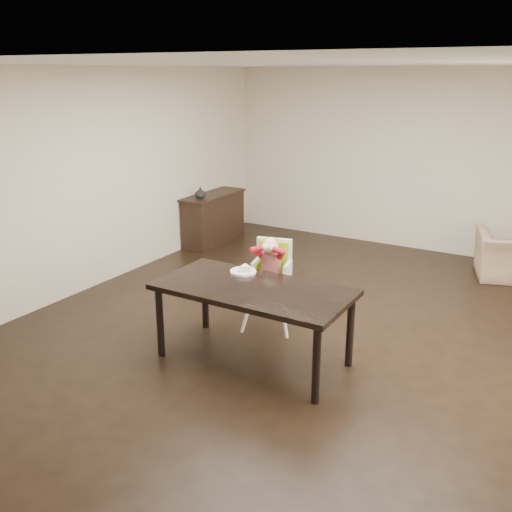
{
  "coord_description": "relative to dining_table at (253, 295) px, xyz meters",
  "views": [
    {
      "loc": [
        2.28,
        -5.07,
        2.64
      ],
      "look_at": [
        -0.44,
        -0.47,
        0.9
      ],
      "focal_mm": 40.0,
      "sensor_mm": 36.0,
      "label": 1
    }
  ],
  "objects": [
    {
      "name": "vase",
      "position": [
        -2.56,
        2.71,
        0.2
      ],
      "size": [
        0.17,
        0.18,
        0.16
      ],
      "primitive_type": "imported",
      "rotation": [
        0.0,
        0.0,
        -0.07
      ],
      "color": "#99999E",
      "rests_on": "sideboard"
    },
    {
      "name": "sideboard",
      "position": [
        -2.56,
        3.05,
        -0.27
      ],
      "size": [
        0.44,
        1.26,
        0.79
      ],
      "color": "black",
      "rests_on": "ground"
    },
    {
      "name": "room_walls",
      "position": [
        0.22,
        0.88,
        1.18
      ],
      "size": [
        6.02,
        7.02,
        2.71
      ],
      "color": "beige",
      "rests_on": "ground"
    },
    {
      "name": "high_chair",
      "position": [
        -0.25,
        0.78,
        0.03
      ],
      "size": [
        0.51,
        0.51,
        1.0
      ],
      "rotation": [
        0.0,
        0.0,
        0.24
      ],
      "color": "white",
      "rests_on": "ground"
    },
    {
      "name": "plate",
      "position": [
        -0.28,
        0.28,
        0.1
      ],
      "size": [
        0.28,
        0.28,
        0.07
      ],
      "rotation": [
        0.0,
        0.0,
        0.07
      ],
      "color": "white",
      "rests_on": "dining_table"
    },
    {
      "name": "dining_table",
      "position": [
        0.0,
        0.0,
        0.0
      ],
      "size": [
        1.8,
        0.9,
        0.75
      ],
      "color": "black",
      "rests_on": "ground"
    },
    {
      "name": "ground",
      "position": [
        0.22,
        0.88,
        -0.67
      ],
      "size": [
        7.0,
        7.0,
        0.0
      ],
      "primitive_type": "plane",
      "color": "black",
      "rests_on": "ground"
    }
  ]
}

